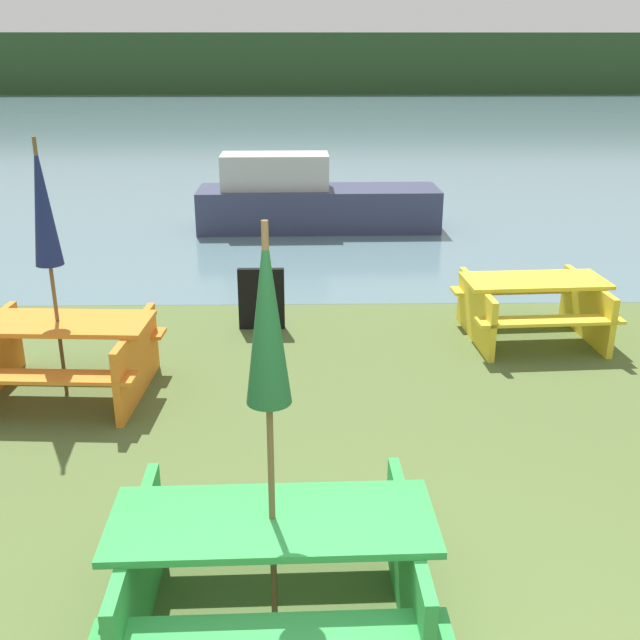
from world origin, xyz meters
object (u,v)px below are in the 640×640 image
picnic_table_orange (61,350)px  umbrella_navy (43,205)px  umbrella_darkgreen (267,322)px  signboard (261,299)px  picnic_table_green (273,560)px  picnic_table_yellow (532,303)px  boat (310,201)px

picnic_table_orange → umbrella_navy: bearing=-90.0°
umbrella_darkgreen → picnic_table_orange: bearing=124.5°
umbrella_darkgreen → signboard: size_ratio=3.25×
picnic_table_green → umbrella_darkgreen: 1.46m
picnic_table_green → umbrella_darkgreen: bearing=90.0°
umbrella_navy → picnic_table_orange: bearing=90.0°
picnic_table_orange → umbrella_darkgreen: bearing=-55.5°
picnic_table_green → signboard: 4.95m
picnic_table_orange → umbrella_darkgreen: size_ratio=0.74×
picnic_table_orange → signboard: picnic_table_orange is taller
picnic_table_yellow → umbrella_darkgreen: umbrella_darkgreen is taller
picnic_table_green → signboard: bearing=93.9°
picnic_table_yellow → picnic_table_orange: bearing=-164.4°
boat → signboard: boat is taller
umbrella_navy → boat: (2.45, 6.99, -1.35)m
umbrella_darkgreen → boat: bearing=88.5°
umbrella_navy → boat: bearing=70.7°
picnic_table_yellow → signboard: size_ratio=2.23×
picnic_table_orange → picnic_table_yellow: 5.17m
picnic_table_green → picnic_table_orange: picnic_table_orange is taller
picnic_table_orange → signboard: (1.83, 1.77, -0.08)m
umbrella_darkgreen → signboard: umbrella_darkgreen is taller
umbrella_darkgreen → boat: (0.27, 10.16, -1.39)m
picnic_table_green → signboard: signboard is taller
picnic_table_yellow → umbrella_navy: 5.37m
picnic_table_green → umbrella_navy: 4.09m
picnic_table_orange → signboard: size_ratio=2.41×
boat → signboard: bearing=-97.5°
picnic_table_green → umbrella_navy: (-2.17, 3.16, 1.42)m
picnic_table_orange → boat: size_ratio=0.41×
picnic_table_yellow → picnic_table_green: bearing=-121.6°
picnic_table_yellow → umbrella_darkgreen: 5.55m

